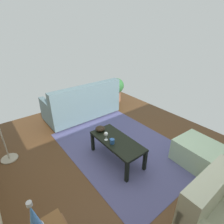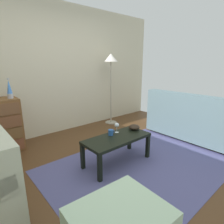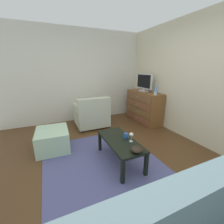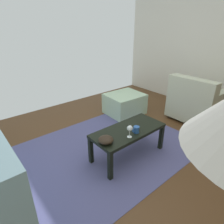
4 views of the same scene
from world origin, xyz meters
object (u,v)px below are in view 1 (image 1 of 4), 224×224
Objects in this scene: mug at (112,141)px; couch_large at (83,104)px; wine_glass at (106,134)px; bowl_decorative at (100,129)px; coffee_table at (117,143)px; lava_lamp at (35,221)px; ottoman at (198,153)px; potted_plant at (117,88)px.

couch_large is at bearing -14.23° from mug.
bowl_decorative is at bearing -16.39° from wine_glass.
bowl_decorative is (0.42, 0.05, 0.09)m from coffee_table.
wine_glass is at bearing -51.11° from lava_lamp.
couch_large is at bearing 14.68° from ottoman.
wine_glass is at bearing 163.94° from couch_large.
mug reaches higher than ottoman.
bowl_decorative is at bearing -8.71° from mug.
coffee_table is at bearing 169.36° from couch_large.
potted_plant reaches higher than coffee_table.
potted_plant is at bearing -39.32° from coffee_table.
coffee_table is 2.63m from potted_plant.
wine_glass is 0.22× the size of ottoman.
mug is (0.98, -1.40, -0.58)m from lava_lamp.
coffee_table is 0.56× the size of couch_large.
mug is 0.64× the size of bowl_decorative.
lava_lamp is 1.81m from mug.
potted_plant is (1.91, -1.81, -0.09)m from wine_glass.
couch_large reaches higher than bowl_decorative.
couch_large is (1.34, -0.38, -0.10)m from bowl_decorative.
coffee_table is 1.40× the size of potted_plant.
mug is 0.16× the size of ottoman.
lava_lamp is at bearing 133.50° from potted_plant.
coffee_table is at bearing -81.81° from mug.
mug is at bearing 98.19° from coffee_table.
lava_lamp is at bearing 124.82° from mug.
potted_plant reaches higher than wine_glass.
lava_lamp is 1.94m from coffee_table.
lava_lamp is at bearing 133.90° from bowl_decorative.
couch_large is 2.59× the size of ottoman.
mug is (-0.14, -0.02, -0.07)m from wine_glass.
ottoman is at bearing -131.63° from coffee_table.
coffee_table is 1.79m from couch_large.
lava_lamp reaches higher than bowl_decorative.
bowl_decorative is 0.25× the size of ottoman.
wine_glass reaches higher than bowl_decorative.
potted_plant is (2.03, -1.67, 0.08)m from coffee_table.
ottoman is 0.97× the size of potted_plant.
coffee_table is 0.44m from bowl_decorative.
couch_large is at bearing -16.06° from wine_glass.
lava_lamp is 0.33× the size of coffee_table.
coffee_table is at bearing 140.68° from potted_plant.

